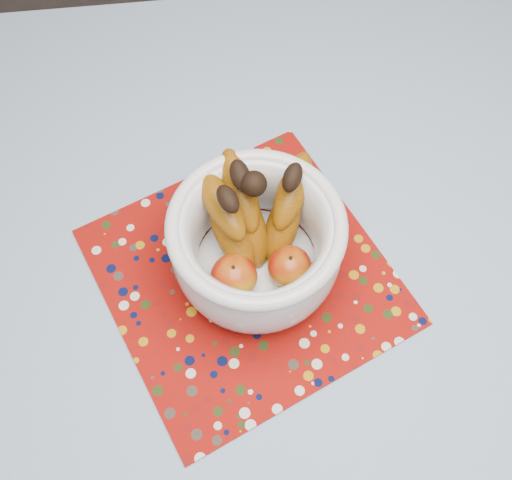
% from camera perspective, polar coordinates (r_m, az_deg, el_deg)
% --- Properties ---
extents(table, '(1.20, 1.20, 0.75)m').
position_cam_1_polar(table, '(1.00, 5.61, -6.62)').
color(table, brown).
rests_on(table, ground).
extents(tablecloth, '(1.32, 1.32, 0.01)m').
position_cam_1_polar(tablecloth, '(0.93, 6.05, -4.83)').
color(tablecloth, '#6385A6').
rests_on(tablecloth, table).
extents(placemat, '(0.54, 0.54, 0.00)m').
position_cam_1_polar(placemat, '(0.92, -1.02, -3.43)').
color(placemat, maroon).
rests_on(placemat, tablecloth).
extents(fruit_bowl, '(0.26, 0.27, 0.19)m').
position_cam_1_polar(fruit_bowl, '(0.85, 0.02, 0.56)').
color(fruit_bowl, silver).
rests_on(fruit_bowl, placemat).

